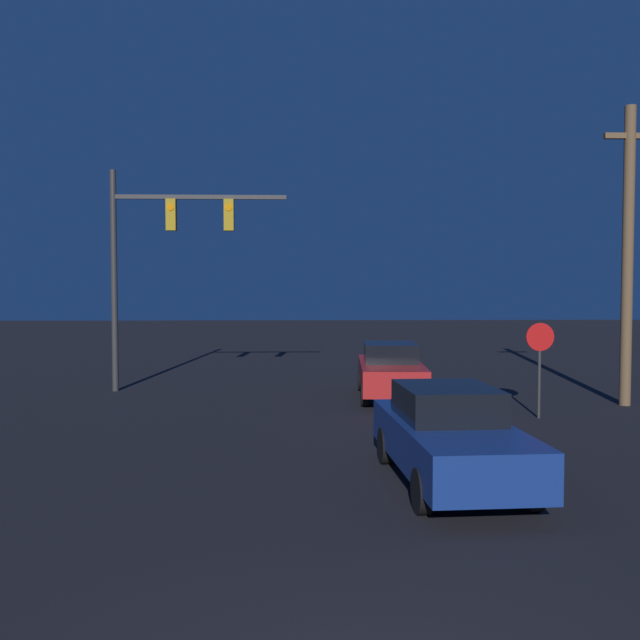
# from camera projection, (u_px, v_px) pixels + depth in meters

# --- Properties ---
(car_near) EXTENTS (1.87, 4.44, 1.47)m
(car_near) POSITION_uv_depth(u_px,v_px,m) (450.00, 435.00, 10.82)
(car_near) COLOR navy
(car_near) RESTS_ON ground_plane
(car_far) EXTENTS (1.91, 4.45, 1.47)m
(car_far) POSITION_uv_depth(u_px,v_px,m) (390.00, 371.00, 19.23)
(car_far) COLOR #B21E1E
(car_far) RESTS_ON ground_plane
(traffic_signal_mast) EXTENTS (5.03, 0.30, 6.33)m
(traffic_signal_mast) POSITION_uv_depth(u_px,v_px,m) (158.00, 244.00, 20.39)
(traffic_signal_mast) COLOR #2D2D2D
(traffic_signal_mast) RESTS_ON ground_plane
(stop_sign) EXTENTS (0.64, 0.07, 2.18)m
(stop_sign) POSITION_uv_depth(u_px,v_px,m) (540.00, 353.00, 16.20)
(stop_sign) COLOR #2D2D2D
(stop_sign) RESTS_ON ground_plane
(utility_pole) EXTENTS (1.30, 0.28, 7.51)m
(utility_pole) POSITION_uv_depth(u_px,v_px,m) (628.00, 252.00, 17.88)
(utility_pole) COLOR brown
(utility_pole) RESTS_ON ground_plane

